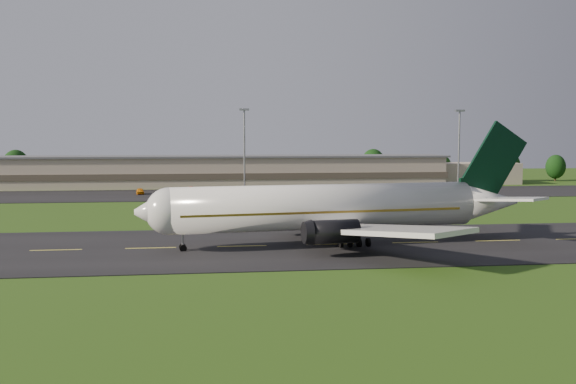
{
  "coord_description": "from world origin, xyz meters",
  "views": [
    {
      "loc": [
        -4.13,
        -77.78,
        13.47
      ],
      "look_at": [
        6.71,
        8.0,
        6.0
      ],
      "focal_mm": 40.0,
      "sensor_mm": 36.0,
      "label": 1
    }
  ],
  "objects": [
    {
      "name": "ground",
      "position": [
        0.0,
        0.0,
        0.0
      ],
      "size": [
        360.0,
        360.0,
        0.0
      ],
      "primitive_type": "plane",
      "color": "#274411",
      "rests_on": "ground"
    },
    {
      "name": "taxiway",
      "position": [
        0.0,
        0.0,
        0.05
      ],
      "size": [
        220.0,
        30.0,
        0.1
      ],
      "primitive_type": "cube",
      "color": "black",
      "rests_on": "ground"
    },
    {
      "name": "apron",
      "position": [
        0.0,
        72.0,
        0.05
      ],
      "size": [
        260.0,
        30.0,
        0.1
      ],
      "primitive_type": "cube",
      "color": "black",
      "rests_on": "ground"
    },
    {
      "name": "airliner",
      "position": [
        11.13,
        0.11,
        4.66
      ],
      "size": [
        51.18,
        41.86,
        15.57
      ],
      "rotation": [
        0.0,
        0.0,
        0.12
      ],
      "color": "white",
      "rests_on": "ground"
    },
    {
      "name": "terminal",
      "position": [
        6.4,
        96.18,
        3.99
      ],
      "size": [
        145.0,
        16.0,
        8.4
      ],
      "color": "#BDAB90",
      "rests_on": "ground"
    },
    {
      "name": "light_mast_centre",
      "position": [
        5.0,
        80.0,
        12.74
      ],
      "size": [
        2.4,
        1.2,
        20.35
      ],
      "color": "gray",
      "rests_on": "ground"
    },
    {
      "name": "light_mast_east",
      "position": [
        60.0,
        80.0,
        12.74
      ],
      "size": [
        2.4,
        1.2,
        20.35
      ],
      "color": "gray",
      "rests_on": "ground"
    },
    {
      "name": "tree_line",
      "position": [
        27.8,
        106.16,
        4.84
      ],
      "size": [
        193.65,
        8.32,
        9.94
      ],
      "color": "black",
      "rests_on": "ground"
    },
    {
      "name": "service_vehicle_a",
      "position": [
        -19.7,
        74.12,
        0.82
      ],
      "size": [
        2.29,
        4.42,
        1.44
      ],
      "primitive_type": "imported",
      "rotation": [
        0.0,
        0.0,
        0.15
      ],
      "color": "orange",
      "rests_on": "apron"
    },
    {
      "name": "service_vehicle_b",
      "position": [
        -7.57,
        78.93,
        0.74
      ],
      "size": [
        4.06,
        1.91,
        1.29
      ],
      "primitive_type": "imported",
      "rotation": [
        0.0,
        0.0,
        1.72
      ],
      "color": "maroon",
      "rests_on": "apron"
    },
    {
      "name": "service_vehicle_c",
      "position": [
        25.13,
        71.93,
        0.81
      ],
      "size": [
        4.8,
        5.54,
        1.42
      ],
      "primitive_type": "imported",
      "rotation": [
        0.0,
        0.0,
        -0.59
      ],
      "color": "silver",
      "rests_on": "apron"
    },
    {
      "name": "service_vehicle_d",
      "position": [
        38.81,
        68.2,
        0.68
      ],
      "size": [
        4.02,
        3.95,
        1.16
      ],
      "primitive_type": "imported",
      "rotation": [
        0.0,
        0.0,
        0.81
      ],
      "color": "#CB7F0B",
      "rests_on": "apron"
    }
  ]
}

